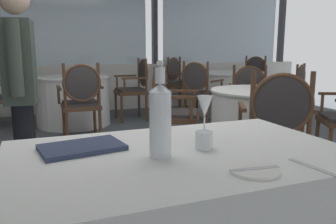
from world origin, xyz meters
name	(u,v)px	position (x,y,z in m)	size (l,w,h in m)	color
ground_plane	(129,183)	(0.00, 0.00, 0.00)	(12.53, 12.53, 0.00)	#4C5156
window_wall_far	(76,52)	(0.00, 3.62, 1.08)	(9.56, 0.14, 2.71)	silver
side_plate	(255,170)	(-0.02, -1.78, 0.74)	(0.17, 0.17, 0.01)	white
butter_knife	(255,169)	(-0.02, -1.78, 0.74)	(0.18, 0.02, 0.00)	silver
dinner_fork	(313,167)	(0.19, -1.83, 0.74)	(0.21, 0.02, 0.00)	silver
water_bottle	(160,118)	(-0.26, -1.52, 0.88)	(0.08, 0.08, 0.37)	white
wine_glass	(205,108)	(0.01, -1.34, 0.88)	(0.07, 0.07, 0.20)	white
water_tumbler	(204,140)	(-0.06, -1.49, 0.77)	(0.07, 0.07, 0.07)	white
menu_book	(82,147)	(-0.53, -1.32, 0.74)	(0.32, 0.21, 0.02)	#2D3856
background_table_0	(229,93)	(2.48, 2.45, 0.37)	(1.29, 1.29, 0.73)	white
dining_chair_0_0	(179,78)	(1.89, 3.35, 0.58)	(0.65, 0.64, 0.98)	brown
dining_chair_0_1	(199,88)	(1.58, 1.86, 0.56)	(0.64, 0.65, 0.96)	brown
dining_chair_0_2	(292,88)	(3.07, 1.56, 0.53)	(0.65, 0.64, 0.91)	brown
dining_chair_0_3	(253,77)	(3.38, 3.04, 0.58)	(0.64, 0.65, 1.00)	brown
background_table_1	(259,125)	(1.41, 0.13, 0.37)	(1.00, 1.00, 0.73)	white
dining_chair_1_1	(250,96)	(1.85, 0.94, 0.55)	(0.65, 0.62, 0.93)	brown
dining_chair_1_2	(169,105)	(0.59, 0.58, 0.56)	(0.62, 0.65, 0.97)	brown
dining_chair_1_3	(277,125)	(0.97, -0.69, 0.58)	(0.65, 0.62, 0.99)	brown
background_table_3	(73,101)	(-0.19, 2.55, 0.37)	(1.12, 1.12, 0.73)	white
dining_chair_3_0	(81,97)	(-0.18, 1.56, 0.56)	(0.54, 0.47, 0.97)	brown
dining_chair_3_1	(136,84)	(0.80, 2.56, 0.58)	(0.47, 0.54, 0.99)	brown
dining_chair_3_2	(66,81)	(-0.19, 3.55, 0.58)	(0.54, 0.47, 1.00)	brown
diner_person_0	(21,86)	(-0.79, -0.08, 0.88)	(0.23, 0.53, 1.57)	black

